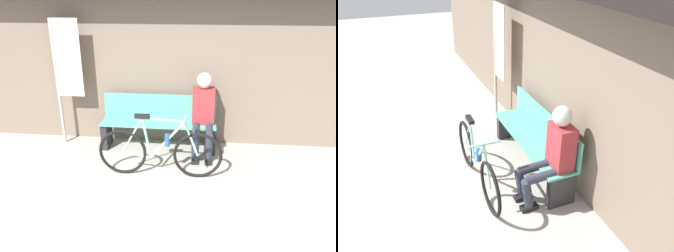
% 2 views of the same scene
% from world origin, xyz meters
% --- Properties ---
extents(storefront_wall, '(12.00, 0.56, 3.20)m').
position_xyz_m(storefront_wall, '(0.00, 3.00, 1.66)').
color(storefront_wall, '#756656').
rests_on(storefront_wall, ground_plane).
extents(park_bench_near, '(1.83, 0.42, 0.87)m').
position_xyz_m(park_bench_near, '(-0.17, 2.68, 0.42)').
color(park_bench_near, '#51A88E').
rests_on(park_bench_near, ground_plane).
extents(bicycle, '(1.71, 0.40, 0.91)m').
position_xyz_m(bicycle, '(-0.04, 1.79, 0.37)').
color(bicycle, black).
rests_on(bicycle, ground_plane).
extents(person_seated, '(0.34, 0.66, 1.28)m').
position_xyz_m(person_seated, '(0.54, 2.56, 0.73)').
color(person_seated, '#2D3342').
rests_on(person_seated, ground_plane).
extents(banner_pole, '(0.45, 0.05, 2.04)m').
position_xyz_m(banner_pole, '(-1.65, 2.70, 1.29)').
color(banner_pole, '#B7B2A8').
rests_on(banner_pole, ground_plane).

